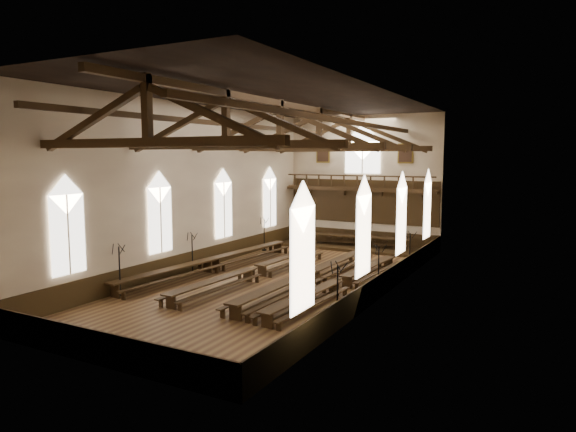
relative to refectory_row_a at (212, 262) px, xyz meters
The scene contains 21 objects.
ground 4.88m from the refectory_row_a, ahead, with size 26.00×26.00×0.00m, color brown.
room_walls 7.62m from the refectory_row_a, ahead, with size 26.00×26.00×26.00m.
wainscot_band 4.84m from the refectory_row_a, ahead, with size 12.00×26.00×1.20m.
side_windows 5.78m from the refectory_row_a, ahead, with size 11.85×19.80×4.50m.
end_window 15.09m from the refectory_row_a, 69.09° to the left, with size 2.80×0.12×3.80m.
minstrels_gallery 13.74m from the refectory_row_a, 68.73° to the left, with size 11.80×1.24×3.70m.
portraits 15.04m from the refectory_row_a, 69.09° to the left, with size 7.75×0.09×1.45m.
roof_trusses 9.04m from the refectory_row_a, ahead, with size 11.70×25.70×2.80m.
refectory_row_a is the anchor object (origin of this frame).
refectory_row_b 3.38m from the refectory_row_a, ahead, with size 1.76×14.11×0.71m.
refectory_row_c 6.71m from the refectory_row_a, ahead, with size 1.77×14.70×0.78m.
refectory_row_d 8.69m from the refectory_row_a, ahead, with size 1.86×14.04×0.70m.
dais 12.13m from the refectory_row_a, 67.13° to the left, with size 11.40×3.06×0.20m, color #34250F.
high_table 12.12m from the refectory_row_a, 67.13° to the left, with size 8.53×1.54×0.80m.
high_chairs 12.87m from the refectory_row_a, 68.54° to the left, with size 4.95×0.46×0.93m.
candelabrum_left_near 6.66m from the refectory_row_a, 96.14° to the right, with size 0.73×0.80×2.62m.
candelabrum_left_mid 1.22m from the refectory_row_a, 126.20° to the right, with size 0.65×0.75×2.44m.
candelabrum_left_far 7.34m from the refectory_row_a, 95.57° to the left, with size 0.67×0.76×2.47m.
candelabrum_right_near 11.66m from the refectory_row_a, 27.03° to the right, with size 0.74×0.78×2.58m.
candelabrum_right_mid 10.39m from the refectory_row_a, ahead, with size 0.75×0.72×2.50m.
candelabrum_right_far 12.02m from the refectory_row_a, 30.24° to the left, with size 0.67×0.73×2.38m.
Camera 1 is at (13.59, -24.36, 6.90)m, focal length 32.00 mm.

